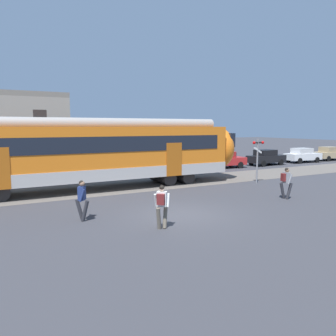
{
  "coord_description": "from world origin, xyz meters",
  "views": [
    {
      "loc": [
        -7.03,
        -12.01,
        3.8
      ],
      "look_at": [
        1.17,
        3.35,
        1.6
      ],
      "focal_mm": 35.0,
      "sensor_mm": 36.0,
      "label": 1
    }
  ],
  "objects_px": {
    "parked_car_black": "(266,157)",
    "parked_car_white": "(303,155)",
    "parked_car_tan": "(330,153)",
    "pedestrian_navy": "(82,197)",
    "crossing_signal": "(258,154)",
    "pedestrian_white": "(162,203)",
    "parked_car_red": "(224,160)",
    "pedestrian_grey": "(286,180)"
  },
  "relations": [
    {
      "from": "parked_car_black",
      "to": "parked_car_white",
      "type": "xyz_separation_m",
      "value": [
        5.29,
        0.01,
        0.0
      ]
    },
    {
      "from": "parked_car_black",
      "to": "parked_car_tan",
      "type": "bearing_deg",
      "value": 0.8
    },
    {
      "from": "pedestrian_navy",
      "to": "parked_car_tan",
      "type": "distance_m",
      "value": 32.7
    },
    {
      "from": "parked_car_tan",
      "to": "parked_car_white",
      "type": "bearing_deg",
      "value": -178.45
    },
    {
      "from": "parked_car_tan",
      "to": "crossing_signal",
      "type": "distance_m",
      "value": 19.84
    },
    {
      "from": "pedestrian_white",
      "to": "parked_car_red",
      "type": "height_order",
      "value": "pedestrian_white"
    },
    {
      "from": "pedestrian_white",
      "to": "parked_car_white",
      "type": "distance_m",
      "value": 27.26
    },
    {
      "from": "parked_car_red",
      "to": "parked_car_white",
      "type": "height_order",
      "value": "same"
    },
    {
      "from": "parked_car_black",
      "to": "parked_car_white",
      "type": "bearing_deg",
      "value": 0.14
    },
    {
      "from": "pedestrian_navy",
      "to": "crossing_signal",
      "type": "relative_size",
      "value": 0.56
    },
    {
      "from": "pedestrian_white",
      "to": "parked_car_tan",
      "type": "relative_size",
      "value": 0.41
    },
    {
      "from": "pedestrian_grey",
      "to": "parked_car_black",
      "type": "height_order",
      "value": "pedestrian_grey"
    },
    {
      "from": "pedestrian_grey",
      "to": "crossing_signal",
      "type": "bearing_deg",
      "value": 64.56
    },
    {
      "from": "pedestrian_white",
      "to": "parked_car_white",
      "type": "xyz_separation_m",
      "value": [
        23.74,
        13.39,
        -0.21
      ]
    },
    {
      "from": "crossing_signal",
      "to": "parked_car_black",
      "type": "bearing_deg",
      "value": 42.32
    },
    {
      "from": "pedestrian_white",
      "to": "crossing_signal",
      "type": "distance_m",
      "value": 11.77
    },
    {
      "from": "pedestrian_grey",
      "to": "parked_car_tan",
      "type": "distance_m",
      "value": 23.6
    },
    {
      "from": "parked_car_red",
      "to": "parked_car_tan",
      "type": "xyz_separation_m",
      "value": [
        15.09,
        0.02,
        0.0
      ]
    },
    {
      "from": "parked_car_red",
      "to": "pedestrian_white",
      "type": "bearing_deg",
      "value": -134.68
    },
    {
      "from": "pedestrian_navy",
      "to": "parked_car_red",
      "type": "distance_m",
      "value": 19.17
    },
    {
      "from": "parked_car_red",
      "to": "parked_car_tan",
      "type": "relative_size",
      "value": 1.0
    },
    {
      "from": "pedestrian_white",
      "to": "parked_car_black",
      "type": "xyz_separation_m",
      "value": [
        18.46,
        13.37,
        -0.21
      ]
    },
    {
      "from": "parked_car_tan",
      "to": "crossing_signal",
      "type": "relative_size",
      "value": 1.36
    },
    {
      "from": "parked_car_black",
      "to": "parked_car_tan",
      "type": "relative_size",
      "value": 1.0
    },
    {
      "from": "parked_car_red",
      "to": "parked_car_white",
      "type": "bearing_deg",
      "value": -0.57
    },
    {
      "from": "parked_car_white",
      "to": "parked_car_tan",
      "type": "height_order",
      "value": "same"
    },
    {
      "from": "pedestrian_white",
      "to": "parked_car_white",
      "type": "bearing_deg",
      "value": 29.41
    },
    {
      "from": "pedestrian_grey",
      "to": "parked_car_red",
      "type": "xyz_separation_m",
      "value": [
        5.22,
        11.99,
        -0.21
      ]
    },
    {
      "from": "parked_car_tan",
      "to": "pedestrian_white",
      "type": "bearing_deg",
      "value": -154.57
    },
    {
      "from": "pedestrian_navy",
      "to": "parked_car_tan",
      "type": "bearing_deg",
      "value": 19.71
    },
    {
      "from": "parked_car_red",
      "to": "crossing_signal",
      "type": "height_order",
      "value": "crossing_signal"
    },
    {
      "from": "pedestrian_white",
      "to": "pedestrian_grey",
      "type": "relative_size",
      "value": 1.0
    },
    {
      "from": "crossing_signal",
      "to": "pedestrian_white",
      "type": "bearing_deg",
      "value": -150.18
    },
    {
      "from": "pedestrian_white",
      "to": "parked_car_tan",
      "type": "bearing_deg",
      "value": 25.43
    },
    {
      "from": "parked_car_white",
      "to": "parked_car_tan",
      "type": "bearing_deg",
      "value": 1.55
    },
    {
      "from": "pedestrian_white",
      "to": "parked_car_black",
      "type": "height_order",
      "value": "pedestrian_white"
    },
    {
      "from": "parked_car_white",
      "to": "crossing_signal",
      "type": "xyz_separation_m",
      "value": [
        -13.57,
        -7.55,
        1.23
      ]
    },
    {
      "from": "parked_car_black",
      "to": "parked_car_white",
      "type": "distance_m",
      "value": 5.29
    },
    {
      "from": "pedestrian_grey",
      "to": "parked_car_tan",
      "type": "relative_size",
      "value": 0.41
    },
    {
      "from": "parked_car_red",
      "to": "parked_car_black",
      "type": "bearing_deg",
      "value": -1.3
    },
    {
      "from": "parked_car_black",
      "to": "crossing_signal",
      "type": "height_order",
      "value": "crossing_signal"
    },
    {
      "from": "parked_car_red",
      "to": "parked_car_tan",
      "type": "height_order",
      "value": "same"
    }
  ]
}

